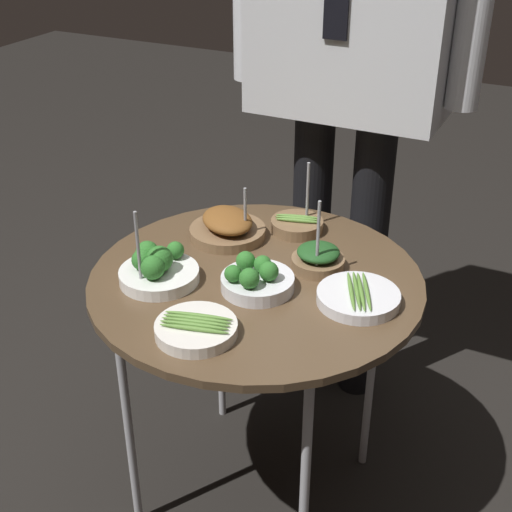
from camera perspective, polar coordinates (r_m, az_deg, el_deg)
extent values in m
plane|color=black|center=(1.92, 0.00, -18.14)|extent=(8.00, 8.00, 0.00)
cylinder|color=brown|center=(1.52, 0.00, -1.94)|extent=(0.71, 0.71, 0.02)
cylinder|color=#B7B7BC|center=(1.50, 3.91, -18.22)|extent=(0.02, 0.02, 0.62)
cylinder|color=#B7B7BC|center=(1.66, -10.19, -13.15)|extent=(0.02, 0.02, 0.62)
cylinder|color=#B7B7BC|center=(1.80, 9.22, -8.95)|extent=(0.02, 0.02, 0.62)
cylinder|color=#B7B7BC|center=(1.93, -2.91, -5.57)|extent=(0.02, 0.02, 0.62)
cylinder|color=brown|center=(1.54, 4.97, -0.55)|extent=(0.12, 0.12, 0.03)
ellipsoid|color=#1E4C1E|center=(1.53, 5.01, 0.32)|extent=(0.09, 0.09, 0.03)
cylinder|color=#939399|center=(1.48, 4.97, 1.38)|extent=(0.01, 0.01, 0.17)
cylinder|color=silver|center=(1.43, 8.18, -3.31)|extent=(0.17, 0.17, 0.02)
ellipsoid|color=#5B8938|center=(1.43, 8.85, -2.76)|extent=(0.07, 0.13, 0.01)
ellipsoid|color=#5B8938|center=(1.43, 8.44, -2.76)|extent=(0.07, 0.13, 0.01)
ellipsoid|color=#5B8938|center=(1.43, 8.02, -2.76)|extent=(0.07, 0.13, 0.01)
ellipsoid|color=#5B8938|center=(1.42, 7.61, -2.75)|extent=(0.07, 0.13, 0.01)
cylinder|color=silver|center=(1.34, -4.81, -5.85)|extent=(0.16, 0.16, 0.02)
ellipsoid|color=#5B8938|center=(1.31, -5.10, -5.78)|extent=(0.13, 0.04, 0.01)
ellipsoid|color=#5B8938|center=(1.32, -4.97, -5.52)|extent=(0.13, 0.04, 0.01)
ellipsoid|color=#5B8938|center=(1.33, -4.84, -5.27)|extent=(0.13, 0.04, 0.01)
ellipsoid|color=#5B8938|center=(1.33, -4.72, -5.02)|extent=(0.13, 0.04, 0.01)
ellipsoid|color=#5B8938|center=(1.34, -4.59, -4.78)|extent=(0.13, 0.04, 0.01)
cylinder|color=brown|center=(1.66, -2.29, 1.91)|extent=(0.18, 0.18, 0.02)
ellipsoid|color=brown|center=(1.65, -2.31, 2.88)|extent=(0.18, 0.18, 0.04)
cylinder|color=#939399|center=(1.61, -0.87, 3.28)|extent=(0.01, 0.01, 0.13)
cylinder|color=silver|center=(1.46, 0.12, -2.16)|extent=(0.15, 0.15, 0.03)
sphere|color=#2D7028|center=(1.43, 1.03, -1.23)|extent=(0.04, 0.04, 0.04)
sphere|color=#2D7028|center=(1.46, 0.54, -0.67)|extent=(0.04, 0.04, 0.04)
sphere|color=#2D7028|center=(1.47, -0.84, -0.39)|extent=(0.04, 0.04, 0.04)
sphere|color=#2D7028|center=(1.43, -1.86, -1.42)|extent=(0.04, 0.04, 0.04)
sphere|color=#2D7028|center=(1.41, -0.54, -1.79)|extent=(0.04, 0.04, 0.04)
cylinder|color=white|center=(1.50, -7.75, -1.54)|extent=(0.17, 0.17, 0.03)
sphere|color=#2D7028|center=(1.48, -7.73, -0.25)|extent=(0.06, 0.06, 0.06)
sphere|color=#2D7028|center=(1.53, -6.47, 0.47)|extent=(0.04, 0.04, 0.04)
sphere|color=#2D7028|center=(1.51, -8.70, 0.28)|extent=(0.05, 0.05, 0.05)
sphere|color=#2D7028|center=(1.49, -9.11, -0.32)|extent=(0.04, 0.04, 0.04)
sphere|color=#2D7028|center=(1.46, -8.26, -0.91)|extent=(0.05, 0.05, 0.05)
cylinder|color=#939399|center=(1.44, -9.39, 0.39)|extent=(0.01, 0.01, 0.18)
cylinder|color=brown|center=(1.69, 3.30, 2.47)|extent=(0.12, 0.12, 0.03)
ellipsoid|color=#5B8938|center=(1.67, 3.26, 2.86)|extent=(0.10, 0.04, 0.01)
ellipsoid|color=#5B8938|center=(1.68, 3.31, 3.02)|extent=(0.10, 0.04, 0.01)
ellipsoid|color=#5B8938|center=(1.69, 3.36, 3.17)|extent=(0.10, 0.04, 0.01)
cylinder|color=#939399|center=(1.68, 4.15, 4.92)|extent=(0.01, 0.01, 0.16)
cylinder|color=black|center=(2.05, 4.34, 0.38)|extent=(0.11, 0.11, 0.85)
cylinder|color=black|center=(2.00, 8.77, -0.66)|extent=(0.11, 0.11, 0.85)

